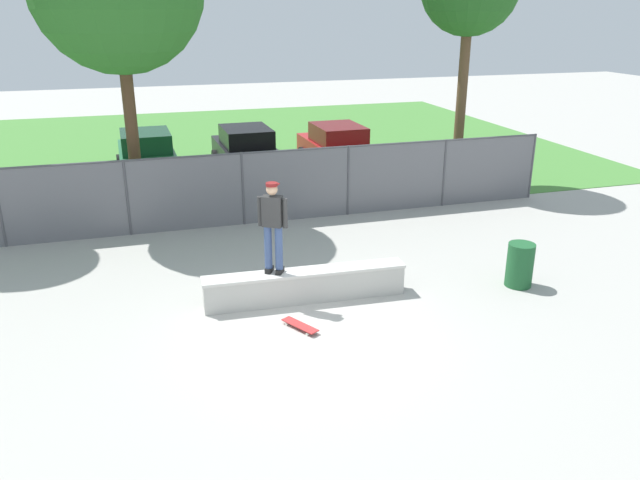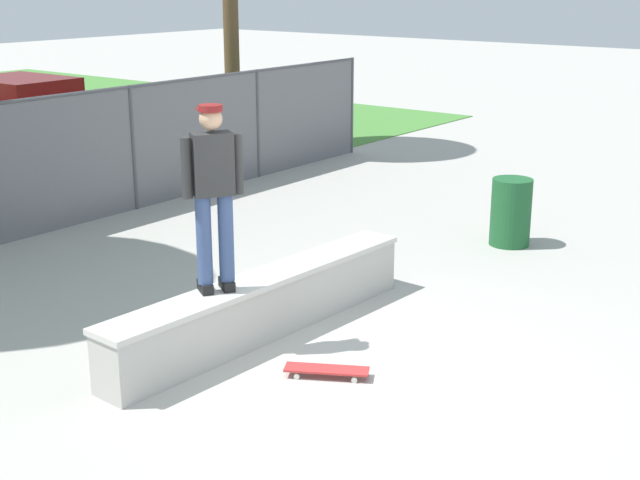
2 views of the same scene
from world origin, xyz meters
TOP-DOWN VIEW (x-y plane):
  - ground_plane at (0.00, 0.00)m, footprint 80.00×80.00m
  - concrete_ledge at (0.34, 1.41)m, footprint 4.12×0.66m
  - skateboarder at (-0.28, 1.48)m, footprint 0.53×0.41m
  - skateboard at (-0.08, 0.27)m, footprint 0.57×0.80m
  - car_red at (4.31, 11.52)m, footprint 2.09×4.24m
  - trash_bin at (4.88, 0.80)m, footprint 0.56×0.56m

SIDE VIEW (x-z plane):
  - ground_plane at x=0.00m, z-range 0.00..0.00m
  - skateboard at x=-0.08m, z-range 0.03..0.12m
  - concrete_ledge at x=0.34m, z-range 0.00..0.65m
  - trash_bin at x=4.88m, z-range 0.00..0.95m
  - car_red at x=4.31m, z-range 0.01..1.67m
  - skateboarder at x=-0.28m, z-range 0.76..2.60m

